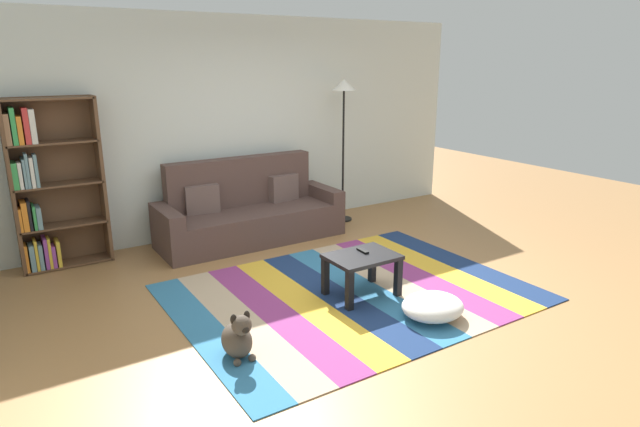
# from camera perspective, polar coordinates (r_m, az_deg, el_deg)

# --- Properties ---
(ground_plane) EXTENTS (14.00, 14.00, 0.00)m
(ground_plane) POSITION_cam_1_polar(r_m,az_deg,el_deg) (5.26, 3.81, -8.41)
(ground_plane) COLOR #9E7042
(back_wall) EXTENTS (6.80, 0.10, 2.70)m
(back_wall) POSITION_cam_1_polar(r_m,az_deg,el_deg) (7.05, -8.48, 9.20)
(back_wall) COLOR silver
(back_wall) RESTS_ON ground_plane
(rug) EXTENTS (3.26, 2.46, 0.01)m
(rug) POSITION_cam_1_polar(r_m,az_deg,el_deg) (5.25, 3.29, -8.37)
(rug) COLOR teal
(rug) RESTS_ON ground_plane
(couch) EXTENTS (2.26, 0.80, 1.00)m
(couch) POSITION_cam_1_polar(r_m,az_deg,el_deg) (6.71, -7.57, 0.03)
(couch) COLOR #4C3833
(couch) RESTS_ON ground_plane
(bookshelf) EXTENTS (0.90, 0.28, 1.81)m
(bookshelf) POSITION_cam_1_polar(r_m,az_deg,el_deg) (6.30, -27.04, 2.54)
(bookshelf) COLOR brown
(bookshelf) RESTS_ON ground_plane
(coffee_table) EXTENTS (0.64, 0.48, 0.40)m
(coffee_table) POSITION_cam_1_polar(r_m,az_deg,el_deg) (5.08, 4.46, -5.28)
(coffee_table) COLOR black
(coffee_table) RESTS_ON rug
(pouf) EXTENTS (0.56, 0.50, 0.20)m
(pouf) POSITION_cam_1_polar(r_m,az_deg,el_deg) (4.83, 11.86, -9.63)
(pouf) COLOR white
(pouf) RESTS_ON rug
(dog) EXTENTS (0.22, 0.35, 0.40)m
(dog) POSITION_cam_1_polar(r_m,az_deg,el_deg) (4.19, -8.72, -12.93)
(dog) COLOR #473D33
(dog) RESTS_ON ground_plane
(standing_lamp) EXTENTS (0.32, 0.32, 1.92)m
(standing_lamp) POSITION_cam_1_polar(r_m,az_deg,el_deg) (7.25, 2.53, 11.53)
(standing_lamp) COLOR black
(standing_lamp) RESTS_ON ground_plane
(tv_remote) EXTENTS (0.05, 0.15, 0.02)m
(tv_remote) POSITION_cam_1_polar(r_m,az_deg,el_deg) (5.13, 4.55, -3.96)
(tv_remote) COLOR black
(tv_remote) RESTS_ON coffee_table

